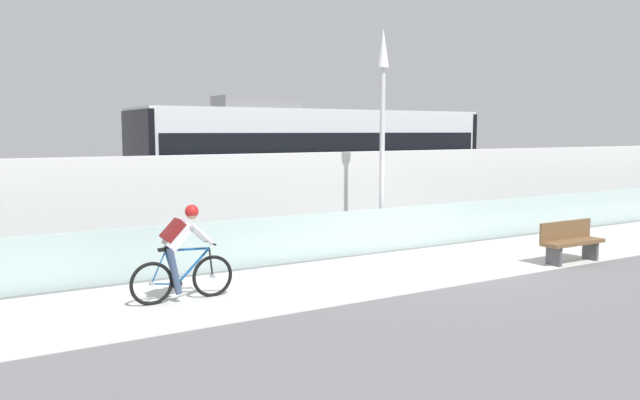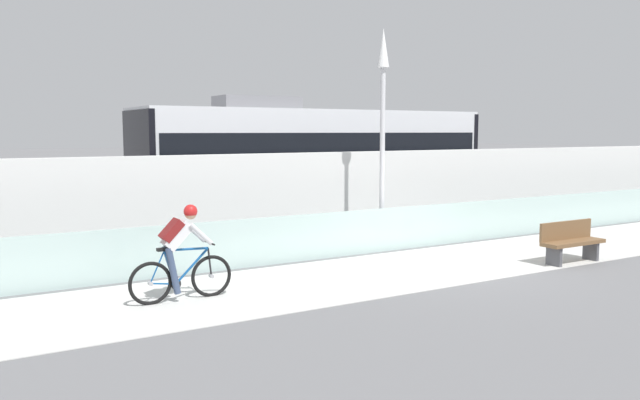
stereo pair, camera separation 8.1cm
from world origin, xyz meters
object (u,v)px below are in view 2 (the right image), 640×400
(cyclist_on_bike, at_px, (181,254))
(bench, at_px, (571,241))
(tram, at_px, (316,161))
(lamp_post_antenna, at_px, (383,111))

(cyclist_on_bike, height_order, bench, cyclist_on_bike)
(tram, distance_m, lamp_post_antenna, 5.00)
(cyclist_on_bike, height_order, lamp_post_antenna, lamp_post_antenna)
(cyclist_on_bike, distance_m, bench, 8.31)
(lamp_post_antenna, xyz_separation_m, bench, (2.49, -3.44, -2.81))
(lamp_post_antenna, distance_m, bench, 5.09)
(tram, distance_m, bench, 8.40)
(lamp_post_antenna, bearing_deg, cyclist_on_bike, -159.36)
(tram, bearing_deg, bench, -79.30)
(bench, bearing_deg, tram, 100.70)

